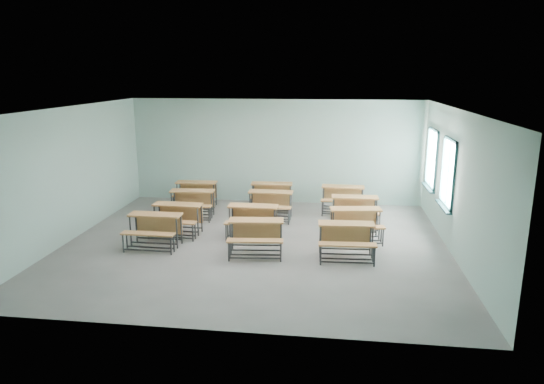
{
  "coord_description": "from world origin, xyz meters",
  "views": [
    {
      "loc": [
        1.79,
        -10.76,
        3.97
      ],
      "look_at": [
        0.26,
        1.2,
        1.0
      ],
      "focal_mm": 32.0,
      "sensor_mm": 36.0,
      "label": 1
    }
  ],
  "objects": [
    {
      "name": "room",
      "position": [
        0.08,
        0.03,
        1.6
      ],
      "size": [
        9.04,
        8.04,
        3.24
      ],
      "color": "gray",
      "rests_on": "ground"
    },
    {
      "name": "desk_unit_r0c2",
      "position": [
        2.13,
        -0.58,
        0.52
      ],
      "size": [
        1.27,
        0.89,
        0.77
      ],
      "rotation": [
        0.0,
        0.0,
        0.05
      ],
      "color": "#B47841",
      "rests_on": "ground"
    },
    {
      "name": "desk_unit_r0c0",
      "position": [
        -2.3,
        -0.44,
        0.52
      ],
      "size": [
        1.24,
        0.84,
        0.77
      ],
      "rotation": [
        0.0,
        0.0,
        -0.01
      ],
      "color": "#B47841",
      "rests_on": "ground"
    },
    {
      "name": "desk_unit_r0c1",
      "position": [
        0.12,
        -0.59,
        0.52
      ],
      "size": [
        1.3,
        0.94,
        0.77
      ],
      "rotation": [
        0.0,
        0.0,
        0.1
      ],
      "color": "#B47841",
      "rests_on": "ground"
    },
    {
      "name": "desk_unit_r3c0",
      "position": [
        -2.3,
        3.04,
        0.52
      ],
      "size": [
        1.26,
        0.87,
        0.77
      ],
      "rotation": [
        0.0,
        0.0,
        0.04
      ],
      "color": "#B47841",
      "rests_on": "ground"
    },
    {
      "name": "desk_unit_r1c2",
      "position": [
        2.38,
        0.64,
        0.52
      ],
      "size": [
        1.33,
        0.98,
        0.77
      ],
      "rotation": [
        0.0,
        0.0,
        0.13
      ],
      "color": "#B47841",
      "rests_on": "ground"
    },
    {
      "name": "desk_unit_r2c0",
      "position": [
        -2.11,
        1.96,
        0.52
      ],
      "size": [
        1.29,
        0.91,
        0.77
      ],
      "rotation": [
        0.0,
        0.0,
        0.08
      ],
      "color": "#B47841",
      "rests_on": "ground"
    },
    {
      "name": "desk_unit_r2c2",
      "position": [
        2.4,
        1.83,
        0.52
      ],
      "size": [
        1.25,
        0.86,
        0.77
      ],
      "rotation": [
        0.0,
        0.0,
        0.03
      ],
      "color": "#B47841",
      "rests_on": "ground"
    },
    {
      "name": "desk_unit_r2c1",
      "position": [
        0.09,
        2.12,
        0.52
      ],
      "size": [
        1.23,
        0.83,
        0.77
      ],
      "rotation": [
        0.0,
        0.0,
        -0.01
      ],
      "color": "#B47841",
      "rests_on": "ground"
    },
    {
      "name": "desk_unit_r3c1",
      "position": [
        -0.01,
        3.15,
        0.52
      ],
      "size": [
        1.28,
        0.9,
        0.77
      ],
      "rotation": [
        0.0,
        0.0,
        0.06
      ],
      "color": "#B47841",
      "rests_on": "ground"
    },
    {
      "name": "desk_unit_r1c1",
      "position": [
        -0.16,
        0.59,
        0.52
      ],
      "size": [
        1.23,
        0.83,
        0.77
      ],
      "rotation": [
        0.0,
        0.0,
        -0.01
      ],
      "color": "#B47841",
      "rests_on": "ground"
    },
    {
      "name": "desk_unit_r3c2",
      "position": [
        2.09,
        3.02,
        0.52
      ],
      "size": [
        1.24,
        0.85,
        0.77
      ],
      "rotation": [
        0.0,
        0.0,
        -0.02
      ],
      "color": "#B47841",
      "rests_on": "ground"
    },
    {
      "name": "desk_unit_r1c0",
      "position": [
        -2.07,
        0.5,
        0.52
      ],
      "size": [
        1.25,
        0.86,
        0.77
      ],
      "rotation": [
        0.0,
        0.0,
        -0.03
      ],
      "color": "#B47841",
      "rests_on": "ground"
    }
  ]
}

